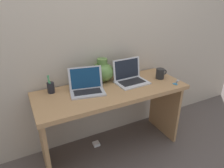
# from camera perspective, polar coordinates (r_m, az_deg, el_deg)

# --- Properties ---
(ground_plane) EXTENTS (6.00, 6.00, 0.00)m
(ground_plane) POSITION_cam_1_polar(r_m,az_deg,el_deg) (2.29, 0.00, -17.86)
(ground_plane) COLOR #564C47
(back_wall) EXTENTS (4.40, 0.04, 2.40)m
(back_wall) POSITION_cam_1_polar(r_m,az_deg,el_deg) (2.01, -4.21, 14.54)
(back_wall) COLOR #BCAD99
(back_wall) RESTS_ON ground
(desk) EXTENTS (1.45, 0.55, 0.72)m
(desk) POSITION_cam_1_polar(r_m,az_deg,el_deg) (1.96, 0.00, -5.50)
(desk) COLOR #AD7F51
(desk) RESTS_ON ground
(laptop_left) EXTENTS (0.34, 0.27, 0.22)m
(laptop_left) POSITION_cam_1_polar(r_m,az_deg,el_deg) (1.83, -7.31, -0.39)
(laptop_left) COLOR #B2B2B7
(laptop_left) RESTS_ON desk
(laptop_right) EXTENTS (0.32, 0.25, 0.23)m
(laptop_right) POSITION_cam_1_polar(r_m,az_deg,el_deg) (2.02, 5.05, 2.25)
(laptop_right) COLOR silver
(laptop_right) RESTS_ON desk
(green_vase) EXTENTS (0.23, 0.23, 0.24)m
(green_vase) POSITION_cam_1_polar(r_m,az_deg,el_deg) (2.02, -2.78, 3.62)
(green_vase) COLOR #5B843D
(green_vase) RESTS_ON desk
(coffee_mug) EXTENTS (0.13, 0.09, 0.11)m
(coffee_mug) POSITION_cam_1_polar(r_m,az_deg,el_deg) (2.16, 13.62, 2.97)
(coffee_mug) COLOR black
(coffee_mug) RESTS_ON desk
(pen_cup) EXTENTS (0.06, 0.06, 0.18)m
(pen_cup) POSITION_cam_1_polar(r_m,az_deg,el_deg) (1.87, -17.17, -0.93)
(pen_cup) COLOR black
(pen_cup) RESTS_ON desk
(scissors) EXTENTS (0.14, 0.10, 0.01)m
(scissors) POSITION_cam_1_polar(r_m,az_deg,el_deg) (2.10, 17.87, 0.26)
(scissors) COLOR #B7B7BC
(scissors) RESTS_ON desk
(power_brick) EXTENTS (0.07, 0.07, 0.03)m
(power_brick) POSITION_cam_1_polar(r_m,az_deg,el_deg) (2.33, -4.55, -16.75)
(power_brick) COLOR white
(power_brick) RESTS_ON ground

